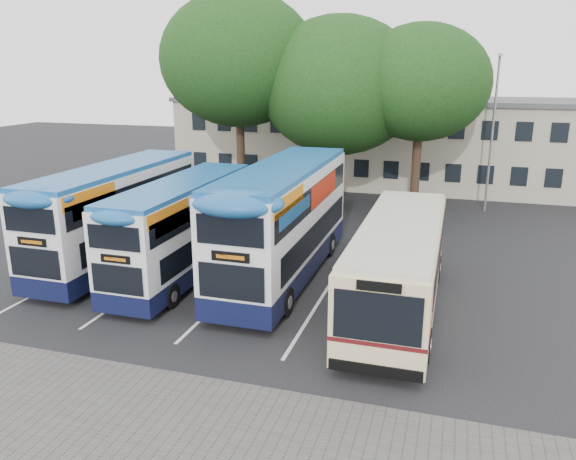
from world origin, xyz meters
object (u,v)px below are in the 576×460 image
(lamp_post, at_px, (493,126))
(tree_right, at_px, (421,83))
(bus_dd_left, at_px, (117,210))
(bus_dd_mid, at_px, (183,225))
(tree_mid, at_px, (339,86))
(bus_single, at_px, (399,260))
(bus_dd_right, at_px, (284,217))
(tree_left, at_px, (239,60))

(lamp_post, relative_size, tree_right, 0.85)
(bus_dd_left, xyz_separation_m, bus_dd_mid, (3.49, -0.67, -0.18))
(bus_dd_left, relative_size, bus_dd_mid, 1.08)
(tree_mid, xyz_separation_m, bus_single, (5.20, -13.88, -5.46))
(tree_mid, distance_m, tree_right, 4.66)
(bus_dd_left, height_order, bus_dd_mid, bus_dd_left)
(bus_dd_left, height_order, bus_single, bus_dd_left)
(tree_right, distance_m, bus_dd_right, 13.38)
(lamp_post, bearing_deg, bus_dd_right, -120.86)
(bus_dd_mid, distance_m, bus_single, 8.79)
(bus_dd_left, bearing_deg, lamp_post, 42.15)
(bus_dd_right, bearing_deg, tree_right, 70.13)
(tree_right, bearing_deg, lamp_post, 27.73)
(tree_right, bearing_deg, tree_mid, 175.40)
(tree_right, distance_m, bus_single, 14.67)
(tree_right, bearing_deg, bus_dd_left, -133.98)
(tree_left, relative_size, bus_dd_mid, 1.33)
(lamp_post, height_order, bus_dd_left, lamp_post)
(bus_dd_right, bearing_deg, tree_mid, 91.94)
(lamp_post, relative_size, bus_single, 0.85)
(tree_left, xyz_separation_m, tree_right, (10.58, 0.27, -1.25))
(tree_right, bearing_deg, bus_dd_mid, -122.67)
(tree_left, xyz_separation_m, tree_mid, (5.95, 0.64, -1.47))
(tree_left, height_order, bus_single, tree_left)
(tree_left, bearing_deg, lamp_post, 9.29)
(tree_left, relative_size, bus_single, 1.19)
(lamp_post, relative_size, tree_left, 0.72)
(lamp_post, height_order, bus_single, lamp_post)
(lamp_post, relative_size, bus_dd_mid, 0.95)
(bus_dd_mid, relative_size, bus_single, 0.89)
(tree_left, distance_m, bus_dd_mid, 14.30)
(tree_mid, bearing_deg, bus_dd_left, -119.43)
(tree_mid, relative_size, bus_dd_right, 1.01)
(tree_mid, distance_m, bus_single, 15.80)
(tree_mid, xyz_separation_m, bus_dd_left, (-7.03, -12.46, -4.90))
(lamp_post, distance_m, bus_dd_right, 16.30)
(tree_left, xyz_separation_m, bus_dd_left, (-1.08, -11.82, -6.37))
(lamp_post, distance_m, tree_left, 15.25)
(tree_mid, height_order, bus_dd_right, tree_mid)
(tree_right, relative_size, bus_dd_mid, 1.12)
(bus_dd_right, bearing_deg, bus_dd_mid, -165.04)
(lamp_post, distance_m, tree_right, 5.15)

